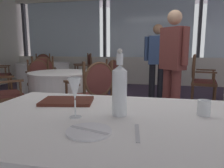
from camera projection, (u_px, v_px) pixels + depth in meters
ground_plane at (136, 140)px, 2.56m from camera, size 14.60×14.60×0.00m
window_wall_far at (150, 48)px, 6.44m from camera, size 9.06×0.14×2.85m
side_plate at (89, 131)px, 0.92m from camera, size 0.20×0.20×0.01m
butter_knife at (89, 130)px, 0.92m from camera, size 0.19×0.07×0.00m
dinner_fork at (137, 133)px, 0.91m from camera, size 0.04×0.20×0.00m
water_bottle at (120, 89)px, 1.14m from camera, size 0.08×0.08×0.36m
wine_glass at (75, 90)px, 1.10m from camera, size 0.07×0.07×0.22m
water_tumbler at (204, 108)px, 1.15m from camera, size 0.07×0.07×0.09m
menu_book at (67, 101)px, 1.43m from camera, size 0.37×0.29×0.02m
dining_chair_0_3 at (199, 76)px, 4.15m from camera, size 0.55×0.60×1.00m
background_table_1 at (44, 77)px, 5.51m from camera, size 1.36×1.36×0.74m
dining_chair_1_0 at (44, 67)px, 6.52m from camera, size 0.65×0.63×0.96m
dining_chair_1_2 at (43, 75)px, 4.44m from camera, size 0.65×0.63×0.95m
dining_chair_1_3 at (86, 68)px, 5.81m from camera, size 0.63×0.65×0.99m
background_table_2 at (62, 95)px, 3.40m from camera, size 1.02×1.02×0.74m
dining_chair_2_0 at (41, 79)px, 4.10m from camera, size 0.65×0.66×0.90m
dining_chair_2_2 at (94, 92)px, 2.64m from camera, size 0.65×0.66×0.96m
dining_chair_2_3 at (108, 80)px, 3.94m from camera, size 0.66×0.65×0.91m
diner_person_0 at (157, 58)px, 4.40m from camera, size 0.53×0.22×1.60m
diner_person_1 at (173, 60)px, 3.06m from camera, size 0.39×0.42×1.64m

